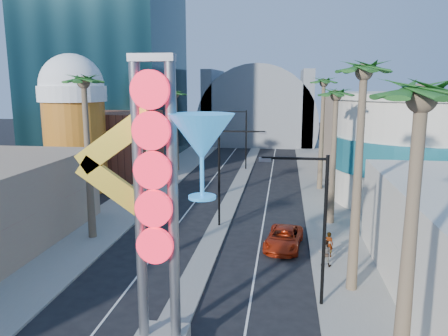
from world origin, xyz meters
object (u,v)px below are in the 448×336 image
(pedestrian_b, at_px, (325,253))
(neon_sign, at_px, (175,189))
(red_pickup, at_px, (284,238))
(pedestrian_a, at_px, (329,244))

(pedestrian_b, bearing_deg, neon_sign, 61.86)
(neon_sign, height_order, pedestrian_b, neon_sign)
(neon_sign, height_order, red_pickup, neon_sign)
(pedestrian_a, bearing_deg, red_pickup, -4.42)
(red_pickup, distance_m, pedestrian_b, 4.05)
(pedestrian_a, height_order, pedestrian_b, pedestrian_b)
(pedestrian_a, distance_m, pedestrian_b, 1.65)
(neon_sign, xyz_separation_m, red_pickup, (4.38, 13.11, -6.60))
(neon_sign, bearing_deg, pedestrian_a, 57.71)
(neon_sign, relative_size, pedestrian_a, 7.47)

